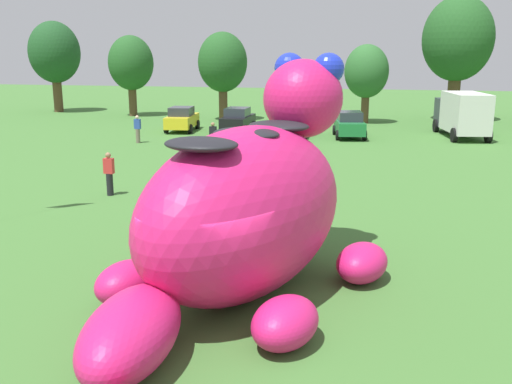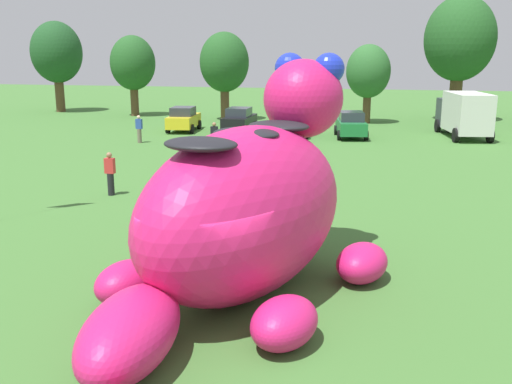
{
  "view_description": "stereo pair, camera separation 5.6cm",
  "coord_description": "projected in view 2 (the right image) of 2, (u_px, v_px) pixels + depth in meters",
  "views": [
    {
      "loc": [
        3.26,
        -10.54,
        5.47
      ],
      "look_at": [
        0.24,
        2.76,
        2.16
      ],
      "focal_mm": 40.35,
      "sensor_mm": 36.0,
      "label": 1
    },
    {
      "loc": [
        3.31,
        -10.53,
        5.47
      ],
      "look_at": [
        0.24,
        2.76,
        2.16
      ],
      "focal_mm": 40.35,
      "sensor_mm": 36.0,
      "label": 2
    }
  ],
  "objects": [
    {
      "name": "ground_plane",
      "position": [
        215.0,
        322.0,
        11.99
      ],
      "size": [
        160.0,
        160.0,
        0.0
      ],
      "primitive_type": "plane",
      "color": "#427533"
    },
    {
      "name": "giant_inflatable_creature",
      "position": [
        246.0,
        209.0,
        13.11
      ],
      "size": [
        6.69,
        11.02,
        5.47
      ],
      "color": "#E01E6B",
      "rests_on": "ground"
    },
    {
      "name": "car_yellow",
      "position": [
        184.0,
        119.0,
        40.95
      ],
      "size": [
        2.32,
        4.28,
        1.72
      ],
      "color": "yellow",
      "rests_on": "ground"
    },
    {
      "name": "car_black",
      "position": [
        239.0,
        120.0,
        40.44
      ],
      "size": [
        1.99,
        4.13,
        1.72
      ],
      "color": "black",
      "rests_on": "ground"
    },
    {
      "name": "car_blue",
      "position": [
        295.0,
        123.0,
        38.66
      ],
      "size": [
        2.24,
        4.25,
        1.72
      ],
      "color": "#2347B7",
      "rests_on": "ground"
    },
    {
      "name": "car_green",
      "position": [
        351.0,
        125.0,
        37.77
      ],
      "size": [
        2.45,
        4.33,
        1.72
      ],
      "color": "#1E7238",
      "rests_on": "ground"
    },
    {
      "name": "box_truck",
      "position": [
        464.0,
        113.0,
        37.75
      ],
      "size": [
        3.24,
        6.65,
        2.95
      ],
      "color": "#333842",
      "rests_on": "ground"
    },
    {
      "name": "tree_far_left",
      "position": [
        57.0,
        53.0,
        53.3
      ],
      "size": [
        4.68,
        4.68,
        8.3
      ],
      "color": "brown",
      "rests_on": "ground"
    },
    {
      "name": "tree_left",
      "position": [
        133.0,
        64.0,
        50.0
      ],
      "size": [
        3.91,
        3.91,
        6.93
      ],
      "color": "brown",
      "rests_on": "ground"
    },
    {
      "name": "tree_mid_left",
      "position": [
        224.0,
        63.0,
        46.7
      ],
      "size": [
        4.01,
        4.01,
        7.11
      ],
      "color": "brown",
      "rests_on": "ground"
    },
    {
      "name": "tree_centre_left",
      "position": [
        368.0,
        72.0,
        44.85
      ],
      "size": [
        3.44,
        3.44,
        6.11
      ],
      "color": "brown",
      "rests_on": "ground"
    },
    {
      "name": "tree_centre",
      "position": [
        460.0,
        40.0,
        45.63
      ],
      "size": [
        5.57,
        5.57,
        9.88
      ],
      "color": "brown",
      "rests_on": "ground"
    },
    {
      "name": "spectator_near_inflatable",
      "position": [
        139.0,
        129.0,
        35.54
      ],
      "size": [
        0.38,
        0.26,
        1.71
      ],
      "color": "#726656",
      "rests_on": "ground"
    },
    {
      "name": "spectator_mid_field",
      "position": [
        214.0,
        138.0,
        32.02
      ],
      "size": [
        0.38,
        0.26,
        1.71
      ],
      "color": "#2D334C",
      "rests_on": "ground"
    },
    {
      "name": "spectator_by_cars",
      "position": [
        185.0,
        200.0,
        18.54
      ],
      "size": [
        0.38,
        0.26,
        1.71
      ],
      "color": "black",
      "rests_on": "ground"
    },
    {
      "name": "spectator_wandering",
      "position": [
        110.0,
        174.0,
        22.46
      ],
      "size": [
        0.38,
        0.26,
        1.71
      ],
      "color": "black",
      "rests_on": "ground"
    }
  ]
}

